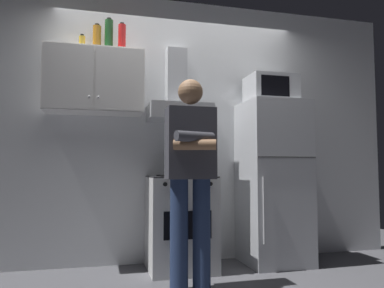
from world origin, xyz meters
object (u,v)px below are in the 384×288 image
object	(u,v)px
upper_cabinet	(95,81)
range_hood	(178,101)
refrigerator	(273,182)
person_standing	(191,173)
stove_oven	(180,222)
bottle_spice_jar	(82,43)
bottle_soda_red	(122,38)
cooking_pot	(197,169)
bottle_wine_green	(109,36)
bottle_liquor_amber	(97,39)
microwave	(271,90)

from	to	relation	value
upper_cabinet	range_hood	world-z (taller)	range_hood
range_hood	refrigerator	bearing A→B (deg)	-7.55
range_hood	person_standing	distance (m)	1.01
range_hood	stove_oven	bearing A→B (deg)	-90.00
person_standing	bottle_spice_jar	size ratio (longest dim) A/B	10.40
bottle_soda_red	refrigerator	bearing A→B (deg)	-3.90
upper_cabinet	cooking_pot	size ratio (longest dim) A/B	3.18
refrigerator	bottle_spice_jar	bearing A→B (deg)	174.88
range_hood	bottle_wine_green	world-z (taller)	bottle_wine_green
stove_oven	bottle_liquor_amber	distance (m)	1.92
upper_cabinet	person_standing	bearing A→B (deg)	-44.26
cooking_pot	bottle_spice_jar	world-z (taller)	bottle_spice_jar
range_hood	microwave	world-z (taller)	range_hood
person_standing	bottle_soda_red	world-z (taller)	bottle_soda_red
bottle_soda_red	bottle_spice_jar	bearing A→B (deg)	169.96
range_hood	cooking_pot	xyz separation A→B (m)	(0.13, -0.25, -0.67)
range_hood	person_standing	size ratio (longest dim) A/B	0.46
refrigerator	microwave	world-z (taller)	microwave
refrigerator	bottle_wine_green	xyz separation A→B (m)	(-1.63, 0.14, 1.41)
bottle_wine_green	cooking_pot	bearing A→B (deg)	-17.77
bottle_liquor_amber	bottle_spice_jar	size ratio (longest dim) A/B	1.72
person_standing	bottle_wine_green	bearing A→B (deg)	130.04
upper_cabinet	bottle_soda_red	size ratio (longest dim) A/B	3.22
refrigerator	bottle_liquor_amber	size ratio (longest dim) A/B	5.90
bottle_soda_red	range_hood	bearing A→B (deg)	2.42
stove_oven	cooking_pot	distance (m)	0.52
stove_oven	bottle_liquor_amber	size ratio (longest dim) A/B	3.22
person_standing	bottle_liquor_amber	xyz separation A→B (m)	(-0.74, 0.78, 1.28)
stove_oven	refrigerator	bearing A→B (deg)	0.04
range_hood	person_standing	bearing A→B (deg)	-93.91
range_hood	bottle_wine_green	distance (m)	0.91
stove_oven	range_hood	distance (m)	1.17
upper_cabinet	refrigerator	xyz separation A→B (m)	(1.75, -0.12, -0.95)
bottle_spice_jar	bottle_soda_red	bearing A→B (deg)	-10.04
upper_cabinet	bottle_wine_green	bearing A→B (deg)	6.36
bottle_liquor_amber	range_hood	bearing A→B (deg)	-3.17
stove_oven	microwave	distance (m)	1.62
bottle_wine_green	person_standing	bearing A→B (deg)	-49.96
range_hood	cooking_pot	bearing A→B (deg)	-62.12
person_standing	cooking_pot	size ratio (longest dim) A/B	5.80
bottle_spice_jar	bottle_liquor_amber	bearing A→B (deg)	0.65
bottle_spice_jar	upper_cabinet	bearing A→B (deg)	-19.42
range_hood	microwave	distance (m)	0.97
bottle_wine_green	stove_oven	bearing A→B (deg)	-11.63
bottle_liquor_amber	refrigerator	bearing A→B (deg)	-5.57
person_standing	bottle_liquor_amber	bearing A→B (deg)	133.51
stove_oven	bottle_spice_jar	world-z (taller)	bottle_spice_jar
stove_oven	bottle_spice_jar	distance (m)	1.93
refrigerator	person_standing	xyz separation A→B (m)	(-1.00, -0.61, 0.10)
upper_cabinet	person_standing	distance (m)	1.35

